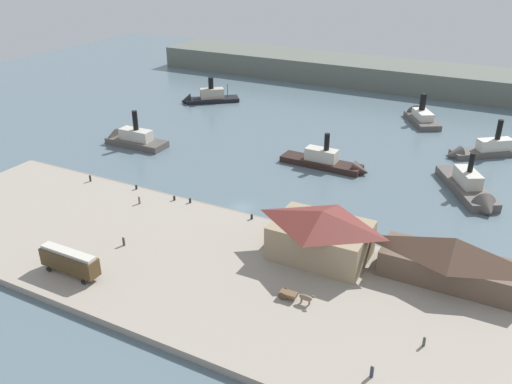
% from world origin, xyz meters
% --- Properties ---
extents(ground_plane, '(320.00, 320.00, 0.00)m').
position_xyz_m(ground_plane, '(0.00, 0.00, 0.00)').
color(ground_plane, slate).
extents(quay_promenade, '(110.00, 36.00, 1.20)m').
position_xyz_m(quay_promenade, '(0.00, -22.00, 0.60)').
color(quay_promenade, '#9E9384').
rests_on(quay_promenade, ground).
extents(seawall_edge, '(110.00, 0.80, 1.00)m').
position_xyz_m(seawall_edge, '(0.00, -3.60, 0.50)').
color(seawall_edge, gray).
rests_on(seawall_edge, ground).
extents(ferry_shed_central_terminal, '(15.62, 11.16, 8.27)m').
position_xyz_m(ferry_shed_central_terminal, '(20.79, -11.10, 5.40)').
color(ferry_shed_central_terminal, '#998466').
rests_on(ferry_shed_central_terminal, quay_promenade).
extents(ferry_shed_east_terminal, '(21.03, 7.80, 7.55)m').
position_xyz_m(ferry_shed_east_terminal, '(40.77, -8.63, 5.04)').
color(ferry_shed_east_terminal, brown).
rests_on(ferry_shed_east_terminal, quay_promenade).
extents(street_tram, '(10.31, 2.55, 4.23)m').
position_xyz_m(street_tram, '(-11.55, -33.91, 3.68)').
color(street_tram, '#4C381E').
rests_on(street_tram, quay_promenade).
extents(horse_cart, '(5.47, 1.43, 1.87)m').
position_xyz_m(horse_cart, '(22.03, -23.94, 2.13)').
color(horse_cart, brown).
rests_on(horse_cart, quay_promenade).
extents(pedestrian_near_cart, '(0.40, 0.40, 1.63)m').
position_xyz_m(pedestrian_near_cart, '(-33.79, -6.36, 1.94)').
color(pedestrian_near_cart, '#232328').
rests_on(pedestrian_near_cart, quay_promenade).
extents(pedestrian_walking_east, '(0.38, 0.38, 1.53)m').
position_xyz_m(pedestrian_walking_east, '(40.34, -24.87, 1.90)').
color(pedestrian_walking_east, '#3D4C42').
rests_on(pedestrian_walking_east, quay_promenade).
extents(pedestrian_standing_center, '(0.41, 0.41, 1.66)m').
position_xyz_m(pedestrian_standing_center, '(-17.61, -9.88, 1.96)').
color(pedestrian_standing_center, '#6B5B4C').
rests_on(pedestrian_standing_center, quay_promenade).
extents(pedestrian_near_east_shed, '(0.43, 0.43, 1.74)m').
position_xyz_m(pedestrian_near_east_shed, '(-9.95, -23.51, 1.99)').
color(pedestrian_near_east_shed, '#4C3D33').
rests_on(pedestrian_near_east_shed, quay_promenade).
extents(pedestrian_by_tram, '(0.44, 0.44, 1.79)m').
position_xyz_m(pedestrian_by_tram, '(35.91, -33.11, 2.02)').
color(pedestrian_by_tram, '#33384C').
rests_on(pedestrian_by_tram, quay_promenade).
extents(mooring_post_center_east, '(0.44, 0.44, 0.90)m').
position_xyz_m(mooring_post_center_east, '(-22.46, -4.90, 1.65)').
color(mooring_post_center_east, black).
rests_on(mooring_post_center_east, quay_promenade).
extents(mooring_post_east, '(0.44, 0.44, 0.90)m').
position_xyz_m(mooring_post_east, '(4.96, -5.21, 1.65)').
color(mooring_post_east, black).
rests_on(mooring_post_east, quay_promenade).
extents(mooring_post_west, '(0.44, 0.44, 0.90)m').
position_xyz_m(mooring_post_west, '(-9.00, -4.93, 1.65)').
color(mooring_post_west, black).
rests_on(mooring_post_west, quay_promenade).
extents(mooring_post_center_west, '(0.44, 0.44, 0.90)m').
position_xyz_m(mooring_post_center_west, '(-12.41, -5.45, 1.65)').
color(mooring_post_center_west, black).
rests_on(mooring_post_center_west, quay_promenade).
extents(ferry_near_quay, '(13.46, 17.15, 10.34)m').
position_xyz_m(ferry_near_quay, '(19.59, 72.64, 1.41)').
color(ferry_near_quay, '#514C47').
rests_on(ferry_near_quay, ground).
extents(ferry_moored_west, '(17.72, 6.17, 11.18)m').
position_xyz_m(ferry_moored_west, '(-43.01, 17.87, 1.51)').
color(ferry_moored_west, '#514C47').
rests_on(ferry_moored_west, ground).
extents(ferry_departing_north, '(17.88, 15.89, 9.88)m').
position_xyz_m(ferry_departing_north, '(-47.05, 60.28, 1.45)').
color(ferry_departing_north, black).
rests_on(ferry_departing_north, ground).
extents(ferry_approaching_west, '(15.82, 21.83, 10.58)m').
position_xyz_m(ferry_approaching_west, '(39.73, 26.14, 1.43)').
color(ferry_approaching_west, '#514C47').
rests_on(ferry_approaching_west, ground).
extents(ferry_approaching_east, '(21.09, 17.66, 10.47)m').
position_xyz_m(ferry_approaching_east, '(39.49, 51.98, 1.39)').
color(ferry_approaching_east, '#514C47').
rests_on(ferry_approaching_east, ground).
extents(ferry_outer_harbor, '(21.30, 5.41, 9.75)m').
position_xyz_m(ferry_outer_harbor, '(8.63, 27.02, 1.39)').
color(ferry_outer_harbor, black).
rests_on(ferry_outer_harbor, ground).
extents(far_headland, '(180.00, 24.00, 8.00)m').
position_xyz_m(far_headland, '(0.00, 110.00, 4.00)').
color(far_headland, '#60665B').
rests_on(far_headland, ground).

